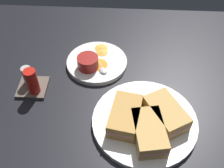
# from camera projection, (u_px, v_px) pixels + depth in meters

# --- Properties ---
(ground_plane) EXTENTS (1.10, 1.10, 0.03)m
(ground_plane) POSITION_uv_depth(u_px,v_px,m) (99.00, 114.00, 0.81)
(ground_plane) COLOR black
(plate_sandwich_main) EXTENTS (0.29, 0.29, 0.02)m
(plate_sandwich_main) POSITION_uv_depth(u_px,v_px,m) (144.00, 121.00, 0.77)
(plate_sandwich_main) COLOR white
(plate_sandwich_main) RESTS_ON ground_plane
(sandwich_half_near) EXTENTS (0.14, 0.10, 0.05)m
(sandwich_half_near) POSITION_uv_depth(u_px,v_px,m) (125.00, 116.00, 0.74)
(sandwich_half_near) COLOR tan
(sandwich_half_near) RESTS_ON plate_sandwich_main
(sandwich_half_far) EXTENTS (0.14, 0.10, 0.05)m
(sandwich_half_far) POSITION_uv_depth(u_px,v_px,m) (149.00, 132.00, 0.71)
(sandwich_half_far) COLOR tan
(sandwich_half_far) RESTS_ON plate_sandwich_main
(sandwich_half_extra) EXTENTS (0.15, 0.13, 0.05)m
(sandwich_half_extra) POSITION_uv_depth(u_px,v_px,m) (166.00, 113.00, 0.75)
(sandwich_half_extra) COLOR tan
(sandwich_half_extra) RESTS_ON plate_sandwich_main
(ramekin_dark_sauce) EXTENTS (0.06, 0.06, 0.04)m
(ramekin_dark_sauce) POSITION_uv_depth(u_px,v_px,m) (170.00, 117.00, 0.74)
(ramekin_dark_sauce) COLOR #0C144C
(ramekin_dark_sauce) RESTS_ON plate_sandwich_main
(spoon_by_dark_ramekin) EXTENTS (0.05, 0.10, 0.01)m
(spoon_by_dark_ramekin) POSITION_uv_depth(u_px,v_px,m) (151.00, 125.00, 0.75)
(spoon_by_dark_ramekin) COLOR silver
(spoon_by_dark_ramekin) RESTS_ON plate_sandwich_main
(plate_chips_companion) EXTENTS (0.20, 0.20, 0.02)m
(plate_chips_companion) POSITION_uv_depth(u_px,v_px,m) (97.00, 62.00, 0.93)
(plate_chips_companion) COLOR white
(plate_chips_companion) RESTS_ON ground_plane
(ramekin_light_gravy) EXTENTS (0.07, 0.07, 0.04)m
(ramekin_light_gravy) POSITION_uv_depth(u_px,v_px,m) (88.00, 62.00, 0.89)
(ramekin_light_gravy) COLOR maroon
(ramekin_light_gravy) RESTS_ON plate_chips_companion
(spoon_by_gravy_ramekin) EXTENTS (0.09, 0.06, 0.01)m
(spoon_by_gravy_ramekin) POSITION_uv_depth(u_px,v_px,m) (103.00, 68.00, 0.90)
(spoon_by_gravy_ramekin) COLOR silver
(spoon_by_gravy_ramekin) RESTS_ON plate_chips_companion
(plantain_chip_scatter) EXTENTS (0.15, 0.07, 0.01)m
(plantain_chip_scatter) POSITION_uv_depth(u_px,v_px,m) (100.00, 57.00, 0.94)
(plantain_chip_scatter) COLOR gold
(plantain_chip_scatter) RESTS_ON plate_chips_companion
(condiment_caddy) EXTENTS (0.09, 0.09, 0.10)m
(condiment_caddy) POSITION_uv_depth(u_px,v_px,m) (31.00, 82.00, 0.84)
(condiment_caddy) COLOR brown
(condiment_caddy) RESTS_ON ground_plane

